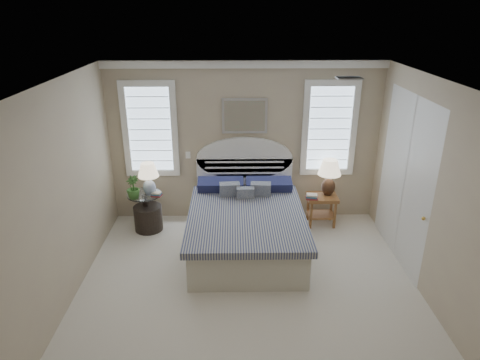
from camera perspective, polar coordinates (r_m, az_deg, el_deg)
name	(u,v)px	position (r m, az deg, el deg)	size (l,w,h in m)	color
floor	(249,306)	(5.57, 1.24, -16.43)	(4.50, 5.00, 0.01)	beige
ceiling	(251,89)	(4.42, 1.53, 12.07)	(4.50, 5.00, 0.01)	silver
wall_back	(244,143)	(7.17, 0.59, 4.95)	(4.50, 0.02, 2.70)	#BFB08F
wall_left	(50,210)	(5.26, -23.98, -3.71)	(0.02, 5.00, 2.70)	#BFB08F
wall_right	(447,207)	(5.42, 25.92, -3.29)	(0.02, 5.00, 2.70)	#BFB08F
crown_molding	(245,64)	(6.86, 0.65, 15.19)	(4.50, 0.08, 0.12)	white
hvac_vent	(349,78)	(5.39, 14.35, 13.03)	(0.30, 0.20, 0.02)	#B2B2B2
switch_plate	(188,155)	(7.26, -6.94, 3.33)	(0.08, 0.01, 0.12)	white
window_left	(150,129)	(7.21, -11.89, 6.63)	(0.90, 0.06, 1.60)	silver
window_right	(329,128)	(7.26, 11.80, 6.74)	(0.90, 0.06, 1.60)	silver
painting	(245,116)	(7.01, 0.62, 8.52)	(0.74, 0.04, 0.58)	silver
closet_door	(404,180)	(6.47, 21.08, 0.03)	(0.02, 1.80, 2.40)	silver
bed	(246,224)	(6.58, 0.80, -5.83)	(1.72, 2.28, 1.47)	#B9B4A3
side_table_left	(145,207)	(7.25, -12.51, -3.59)	(0.56, 0.56, 0.63)	black
nightstand_right	(322,204)	(7.35, 10.84, -3.11)	(0.50, 0.40, 0.53)	#9C5D33
floor_pot	(148,218)	(7.29, -12.13, -4.96)	(0.46, 0.46, 0.42)	black
lamp_left	(148,175)	(6.99, -12.12, 0.61)	(0.41, 0.41, 0.55)	silver
lamp_right	(329,173)	(7.22, 11.82, 0.88)	(0.48, 0.48, 0.62)	black
potted_plant	(133,187)	(6.97, -14.08, -0.96)	(0.21, 0.21, 0.37)	#347F32
books_left	(157,194)	(7.02, -11.06, -1.88)	(0.18, 0.14, 0.07)	maroon
books_right	(312,197)	(7.13, 9.54, -2.21)	(0.20, 0.16, 0.08)	maroon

